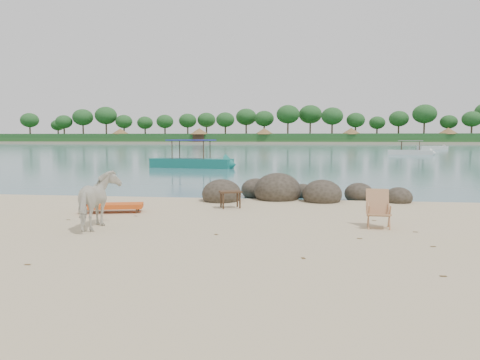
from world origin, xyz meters
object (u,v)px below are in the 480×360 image
at_px(side_table, 230,201).
at_px(deck_chair, 379,211).
at_px(cow, 99,201).
at_px(boat_near, 191,144).
at_px(boulders, 287,193).
at_px(lounge_chair, 116,204).

xyz_separation_m(side_table, deck_chair, (3.64, -2.44, 0.18)).
bearing_deg(side_table, cow, -148.65).
height_order(deck_chair, boat_near, boat_near).
bearing_deg(boulders, cow, -125.74).
xyz_separation_m(boulders, cow, (-3.87, -5.38, 0.40)).
height_order(cow, boat_near, boat_near).
relative_size(cow, boat_near, 0.23).
bearing_deg(boat_near, boulders, -56.72).
xyz_separation_m(cow, lounge_chair, (-0.49, 2.10, -0.36)).
bearing_deg(cow, boulders, -133.08).
relative_size(side_table, boat_near, 0.09).
bearing_deg(side_table, boulders, 32.18).
height_order(cow, lounge_chair, cow).
bearing_deg(cow, side_table, -133.40).
height_order(boulders, deck_chair, same).
bearing_deg(deck_chair, boulders, 119.13).
distance_m(deck_chair, boat_near, 22.42).
distance_m(cow, side_table, 4.05).
bearing_deg(boulders, boat_near, 113.74).
xyz_separation_m(side_table, lounge_chair, (-2.87, -1.15, 0.02)).
bearing_deg(cow, deck_chair, -179.59).
height_order(boulders, cow, cow).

